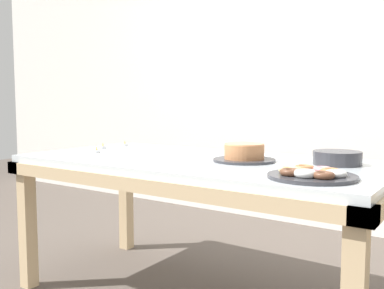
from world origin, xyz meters
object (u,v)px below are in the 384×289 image
Objects in this scene: pastry_platter at (312,174)px; tealight_left_edge at (103,147)px; plate_stack at (337,158)px; tealight_right_edge at (97,151)px; tealight_near_front at (125,145)px; cake_chocolate_round at (244,154)px.

pastry_platter reaches higher than tealight_left_edge.
plate_stack reaches higher than tealight_left_edge.
tealight_left_edge is 0.23m from tealight_right_edge.
plate_stack reaches higher than tealight_right_edge.
plate_stack is at bearing -3.64° from tealight_near_front.
tealight_near_front is 1.00× the size of tealight_right_edge.
pastry_platter is (0.42, -0.28, -0.02)m from cake_chocolate_round.
pastry_platter is 1.48m from tealight_near_front.
cake_chocolate_round is 7.28× the size of tealight_right_edge.
pastry_platter is 0.41m from plate_stack.
pastry_platter is at bearing -33.70° from cake_chocolate_round.
tealight_right_edge is (0.14, -0.37, 0.00)m from tealight_near_front.
plate_stack is at bearing 93.86° from pastry_platter.
cake_chocolate_round is 0.91× the size of pastry_platter.
plate_stack is at bearing 12.87° from tealight_right_edge.
tealight_left_edge is at bearing 167.25° from pastry_platter.
cake_chocolate_round reaches higher than tealight_left_edge.
tealight_left_edge is (-0.98, 0.04, -0.03)m from cake_chocolate_round.
pastry_platter reaches higher than tealight_near_front.
plate_stack is (0.39, 0.14, -0.01)m from cake_chocolate_round.
cake_chocolate_round reaches higher than pastry_platter.
cake_chocolate_round reaches higher than tealight_near_front.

